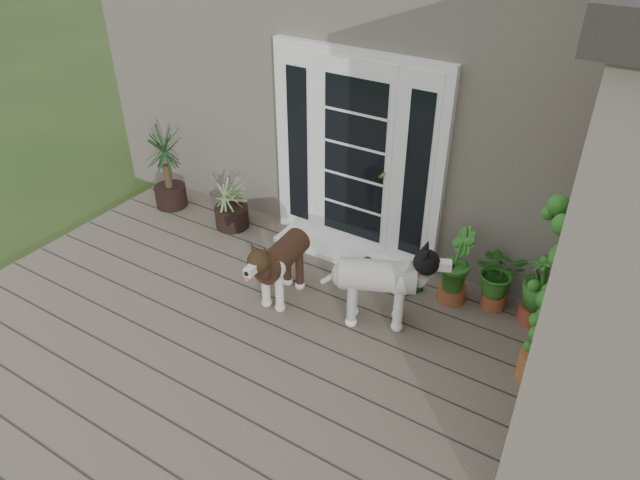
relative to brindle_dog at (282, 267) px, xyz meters
The scene contains 14 objects.
deck 1.18m from the brindle_dog, 72.24° to the right, with size 6.20×4.60×0.12m, color #6B5B4C.
house_main 3.39m from the brindle_dog, 83.95° to the left, with size 7.40×4.00×3.10m, color #665E54.
door_unit 1.36m from the brindle_dog, 83.09° to the left, with size 1.90×0.14×2.15m, color white.
door_step 1.01m from the brindle_dog, 81.64° to the left, with size 1.60×0.40×0.05m, color white.
brindle_dog is the anchor object (origin of this frame).
white_dog 0.94m from the brindle_dog, ahead, with size 0.39×0.92×0.76m, color silver, non-canonical shape.
spider_plant 1.47m from the brindle_dog, 148.75° to the left, with size 0.64×0.64×0.68m, color #9DB06C, non-canonical shape.
yucca 2.33m from the brindle_dog, 161.29° to the left, with size 0.72×0.72×1.04m, color black, non-canonical shape.
herb_a 2.02m from the brindle_dog, 27.83° to the left, with size 0.47×0.47×0.59m, color #215117.
herb_b 1.63m from the brindle_dog, 30.41° to the left, with size 0.38×0.38×0.57m, color #1D5217.
herb_c 2.37m from the brindle_dog, 23.48° to the left, with size 0.41×0.41×0.63m, color #185619.
sapling 2.45m from the brindle_dog, ahead, with size 0.52×0.52×1.75m, color #184F16, non-canonical shape.
clog_left 0.97m from the brindle_dog, 62.15° to the left, with size 0.13×0.28×0.08m, color black, non-canonical shape.
clog_right 1.26m from the brindle_dog, 35.50° to the left, with size 0.16×0.33×0.10m, color black, non-canonical shape.
Camera 1 is at (2.36, -2.19, 3.74)m, focal length 32.99 mm.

